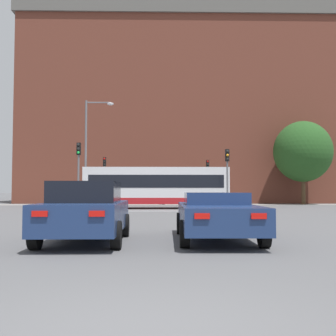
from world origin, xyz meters
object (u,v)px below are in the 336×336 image
Objects in this scene: pedestrian_waiting at (107,193)px; traffic_light_near_left at (78,165)px; traffic_light_far_right at (208,175)px; bus_crossing_lead at (156,187)px; pedestrian_walking_east at (163,194)px; car_saloon_left at (86,211)px; traffic_light_near_right at (227,169)px; street_lamp_junction at (90,143)px; car_roadster_right at (216,215)px; traffic_light_far_left at (104,173)px.

traffic_light_near_left is at bearing 54.44° from pedestrian_waiting.
traffic_light_near_left is (-9.56, -10.21, 0.23)m from traffic_light_far_right.
bus_crossing_lead is 7.87m from pedestrian_walking_east.
traffic_light_far_right is (6.22, 26.71, 1.94)m from car_saloon_left.
traffic_light_far_right is 2.35× the size of pedestrian_walking_east.
pedestrian_walking_east is (-4.08, 10.81, -1.70)m from traffic_light_near_right.
street_lamp_junction is 4.79× the size of pedestrian_walking_east.
car_roadster_right is 26.93m from traffic_light_far_left.
bus_crossing_lead is at bearing 147.49° from traffic_light_near_right.
traffic_light_far_right is at bearing 85.00° from car_roadster_right.
traffic_light_far_right reaches higher than bus_crossing_lead.
traffic_light_near_left is 0.54× the size of street_lamp_junction.
car_saloon_left is at bearing 29.93° from pedestrian_walking_east.
car_saloon_left is 1.07× the size of traffic_light_near_right.
car_roadster_right is at bearing 7.22° from car_saloon_left.
bus_crossing_lead is 2.34× the size of traffic_light_near_left.
car_roadster_right is at bearing -76.36° from traffic_light_far_left.
car_roadster_right is 19.37m from bus_crossing_lead.
pedestrian_walking_east is at bearing 156.82° from pedestrian_waiting.
traffic_light_far_right is 4.38m from pedestrian_walking_east.
car_roadster_right is 1.24× the size of traffic_light_far_right.
pedestrian_walking_east is (5.23, 1.02, -1.84)m from traffic_light_far_left.
car_roadster_right is at bearing -67.30° from traffic_light_near_left.
traffic_light_far_left is at bearing 133.54° from traffic_light_near_right.
street_lamp_junction reaches higher than traffic_light_near_right.
pedestrian_waiting is (-2.72, 26.77, 0.27)m from car_saloon_left.
traffic_light_near_right reaches higher than bus_crossing_lead.
traffic_light_near_left reaches higher than pedestrian_waiting.
traffic_light_far_left is 9.17m from traffic_light_far_right.
traffic_light_far_left is 5.64m from pedestrian_walking_east.
traffic_light_far_right is at bearing 146.97° from bus_crossing_lead.
traffic_light_near_left is at bearing 101.07° from car_saloon_left.
traffic_light_far_right reaches higher than traffic_light_near_right.
bus_crossing_lead is at bearing 30.29° from pedestrian_walking_east.
pedestrian_walking_east reaches higher than car_saloon_left.
bus_crossing_lead is (-1.70, 19.27, 0.91)m from car_roadster_right.
traffic_light_far_left is 2.48× the size of pedestrian_walking_east.
street_lamp_junction reaches higher than pedestrian_walking_east.
traffic_light_far_right is (-0.13, 9.96, 0.01)m from traffic_light_near_right.
bus_crossing_lead is 8.34m from traffic_light_far_left.
pedestrian_walking_east is at bearing 167.90° from traffic_light_far_right.
street_lamp_junction reaches higher than bus_crossing_lead.
car_roadster_right is 1.13× the size of traffic_light_near_left.
traffic_light_far_left is at bearing 85.02° from street_lamp_junction.
traffic_light_near_left is 2.48× the size of pedestrian_waiting.
car_saloon_left is at bearing -4.86° from bus_crossing_lead.
traffic_light_near_left reaches higher than bus_crossing_lead.
traffic_light_near_right is at bearing -46.46° from traffic_light_far_left.
bus_crossing_lead is at bearing -123.03° from traffic_light_far_right.
traffic_light_far_left is 1.83m from pedestrian_waiting.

